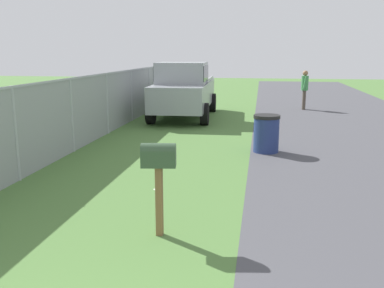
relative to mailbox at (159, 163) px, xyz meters
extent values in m
cube|color=brown|center=(0.00, 0.00, -0.54)|extent=(0.09, 0.09, 0.97)
cube|color=#334C33|center=(0.00, 0.00, 0.06)|extent=(0.26, 0.49, 0.22)
cylinder|color=#334C33|center=(0.00, 0.00, 0.17)|extent=(0.26, 0.49, 0.20)
cube|color=red|center=(0.11, 0.00, 0.12)|extent=(0.02, 0.04, 0.18)
cube|color=#93999E|center=(10.72, 1.57, -0.15)|extent=(5.21, 2.06, 0.90)
cube|color=#93999E|center=(10.10, 1.55, 0.68)|extent=(1.81, 1.79, 0.76)
cube|color=black|center=(10.10, 1.55, 0.68)|extent=(1.76, 1.83, 0.53)
cube|color=#93999E|center=(11.88, 0.75, 0.36)|extent=(2.68, 0.17, 0.12)
cube|color=#93999E|center=(11.82, 2.48, 0.36)|extent=(2.68, 0.17, 0.12)
cylinder|color=black|center=(9.05, 0.57, -0.65)|extent=(0.77, 0.29, 0.76)
cylinder|color=black|center=(8.98, 2.45, -0.65)|extent=(0.77, 0.29, 0.76)
cylinder|color=black|center=(12.45, 0.69, -0.65)|extent=(0.77, 0.29, 0.76)
cylinder|color=black|center=(12.38, 2.57, -0.65)|extent=(0.77, 0.29, 0.76)
cylinder|color=navy|center=(5.29, -1.48, -0.60)|extent=(0.63, 0.63, 0.86)
cylinder|color=black|center=(5.29, -1.48, -0.13)|extent=(0.66, 0.66, 0.08)
cylinder|color=#4C4238|center=(13.66, -3.15, -0.61)|extent=(0.14, 0.14, 0.83)
cylinder|color=#4C4238|center=(13.80, -3.16, -0.61)|extent=(0.14, 0.14, 0.83)
cylinder|color=#3F8C4C|center=(13.73, -3.16, 0.11)|extent=(0.30, 0.30, 0.62)
sphere|color=#8C6647|center=(13.73, -3.16, 0.54)|extent=(0.22, 0.22, 0.22)
cylinder|color=#3F8C4C|center=(13.53, -3.15, 0.15)|extent=(0.09, 0.17, 0.57)
cylinder|color=#3F8C4C|center=(13.93, -3.16, 0.15)|extent=(0.09, 0.17, 0.57)
cylinder|color=#9EA3A8|center=(2.05, 3.31, -0.10)|extent=(0.07, 0.07, 1.85)
cylinder|color=#9EA3A8|center=(4.55, 3.31, -0.10)|extent=(0.07, 0.07, 1.85)
cylinder|color=#9EA3A8|center=(7.05, 3.31, -0.10)|extent=(0.07, 0.07, 1.85)
cylinder|color=#9EA3A8|center=(9.55, 3.31, -0.10)|extent=(0.07, 0.07, 1.85)
cylinder|color=#9EA3A8|center=(12.06, 3.31, -0.10)|extent=(0.07, 0.07, 1.85)
cylinder|color=#9EA3A8|center=(14.56, 3.31, -0.10)|extent=(0.07, 0.07, 1.85)
cube|color=#9EA3A8|center=(5.80, 3.31, 0.79)|extent=(17.52, 0.04, 0.04)
cube|color=gray|center=(5.80, 3.31, -0.10)|extent=(17.52, 0.01, 1.85)
cube|color=silver|center=(1.94, 0.52, -1.02)|extent=(0.14, 0.15, 0.01)
camera|label=1|loc=(-5.38, -1.32, 1.45)|focal=40.14mm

